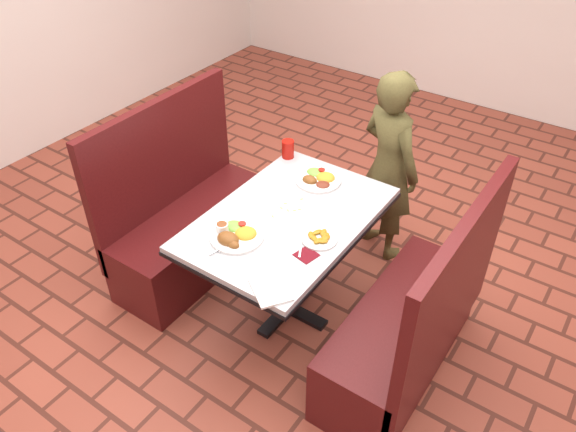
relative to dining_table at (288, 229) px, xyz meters
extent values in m
plane|color=#A24835|center=(0.00, 0.00, -0.65)|extent=(7.00, 7.00, 0.00)
cube|color=#BCBEC1|center=(0.00, 0.00, 0.08)|extent=(0.80, 1.20, 0.03)
cube|color=black|center=(0.00, 0.00, 0.05)|extent=(0.81, 1.21, 0.02)
cylinder|color=black|center=(0.00, 0.00, -0.30)|extent=(0.10, 0.10, 0.69)
cube|color=black|center=(0.00, 0.00, -0.64)|extent=(0.55, 0.08, 0.03)
cube|color=black|center=(0.00, 0.00, -0.64)|extent=(0.08, 0.55, 0.03)
cube|color=#501212|center=(-0.75, 0.00, -0.43)|extent=(0.45, 1.20, 0.45)
cube|color=#501212|center=(-0.97, 0.00, 0.05)|extent=(0.06, 1.20, 0.95)
cube|color=#501212|center=(0.75, 0.00, -0.43)|extent=(0.45, 1.20, 0.45)
cube|color=#501212|center=(0.97, 0.00, 0.05)|extent=(0.06, 1.20, 0.95)
imported|color=brown|center=(0.19, 0.89, 0.02)|extent=(0.57, 0.48, 1.34)
cylinder|color=white|center=(-0.12, -0.31, 0.10)|extent=(0.29, 0.29, 0.02)
ellipsoid|color=gold|center=(-0.08, -0.27, 0.14)|extent=(0.12, 0.12, 0.05)
ellipsoid|color=#83BC4B|center=(-0.17, -0.26, 0.13)|extent=(0.12, 0.10, 0.04)
cylinder|color=red|center=(-0.14, -0.24, 0.13)|extent=(0.04, 0.04, 0.01)
ellipsoid|color=brown|center=(-0.13, -0.37, 0.15)|extent=(0.12, 0.10, 0.07)
ellipsoid|color=brown|center=(-0.08, -0.38, 0.14)|extent=(0.07, 0.05, 0.04)
cylinder|color=white|center=(-0.21, -0.32, 0.13)|extent=(0.07, 0.07, 0.04)
cylinder|color=brown|center=(-0.21, -0.32, 0.15)|extent=(0.06, 0.06, 0.01)
cylinder|color=white|center=(-0.05, 0.39, 0.10)|extent=(0.28, 0.28, 0.02)
ellipsoid|color=gold|center=(-0.02, 0.42, 0.14)|extent=(0.11, 0.11, 0.05)
ellipsoid|color=#83BC4B|center=(-0.10, 0.44, 0.13)|extent=(0.11, 0.09, 0.04)
cylinder|color=red|center=(-0.07, 0.46, 0.13)|extent=(0.04, 0.04, 0.01)
ellipsoid|color=brown|center=(0.01, 0.35, 0.13)|extent=(0.08, 0.08, 0.03)
ellipsoid|color=brown|center=(-0.08, 0.34, 0.14)|extent=(0.09, 0.07, 0.05)
cylinder|color=white|center=(0.25, -0.08, 0.10)|extent=(0.19, 0.19, 0.01)
cube|color=#5D0E16|center=(0.26, -0.22, 0.10)|extent=(0.12, 0.12, 0.00)
cube|color=#B9B9BD|center=(0.22, -0.20, 0.10)|extent=(0.07, 0.12, 0.00)
cylinder|color=#B4130C|center=(-0.36, 0.52, 0.15)|extent=(0.08, 0.08, 0.12)
cube|color=white|center=(0.26, -0.52, 0.10)|extent=(0.27, 0.26, 0.01)
cube|color=silver|center=(-0.10, -0.37, 0.11)|extent=(0.03, 0.17, 0.00)
cube|color=silver|center=(-0.12, -0.43, 0.11)|extent=(0.05, 0.15, 0.00)
camera|label=1|loc=(1.41, -2.04, 2.00)|focal=35.00mm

